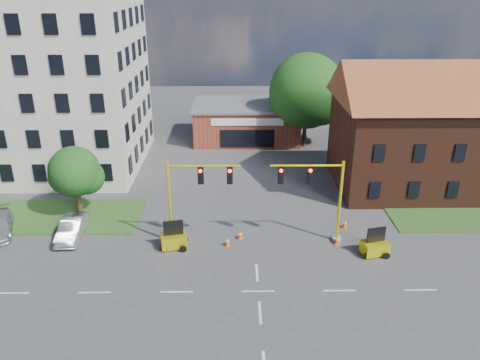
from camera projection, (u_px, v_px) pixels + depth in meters
The scene contains 19 objects.
ground at pixel (258, 291), 28.61m from camera, with size 120.00×120.00×0.00m, color #3D3D3F.
grass_verge_nw at pixel (4, 216), 37.56m from camera, with size 22.00×6.00×0.08m, color #26511E.
grass_verge_ne at pixel (479, 220), 37.07m from camera, with size 14.00×4.00×0.08m, color #26511E.
lane_markings at pixel (261, 324), 25.86m from camera, with size 60.00×36.00×0.01m, color silver, non-canonical shape.
office_block at pixel (39, 62), 44.45m from camera, with size 18.40×15.40×20.60m.
brick_shop at pixel (246, 121), 55.31m from camera, with size 12.40×8.40×4.30m.
townhouse_row at pixel (454, 123), 41.18m from camera, with size 21.00×11.00×11.50m.
tree_large at pixel (310, 93), 51.16m from camera, with size 8.66×8.25×10.51m.
tree_nw_front at pixel (78, 173), 36.77m from camera, with size 4.21×4.01×5.73m.
signal_mast_west at pixel (193, 193), 32.53m from camera, with size 5.30×0.60×6.20m.
signal_mast_east at pixel (317, 192), 32.63m from camera, with size 5.30×0.60×6.20m.
trailer_west at pixel (174, 239), 33.08m from camera, with size 1.99×1.52×2.03m.
trailer_east at pixel (375, 246), 32.25m from camera, with size 1.98×1.55×1.99m.
cone_a at pixel (240, 235), 34.26m from camera, with size 0.40×0.40×0.70m.
cone_b at pixel (227, 242), 33.36m from camera, with size 0.40×0.40×0.70m.
cone_c at pixel (337, 240), 33.59m from camera, with size 0.40×0.40×0.70m.
cone_d at pixel (345, 224), 35.84m from camera, with size 0.40×0.40×0.70m.
pickup_white at pixel (395, 188), 41.11m from camera, with size 2.28×4.95×1.38m, color silver.
sedan_silver_front at pixel (72, 228), 34.38m from camera, with size 1.52×4.37×1.44m, color #94979B.
Camera 1 is at (-1.41, -23.59, 17.56)m, focal length 35.00 mm.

